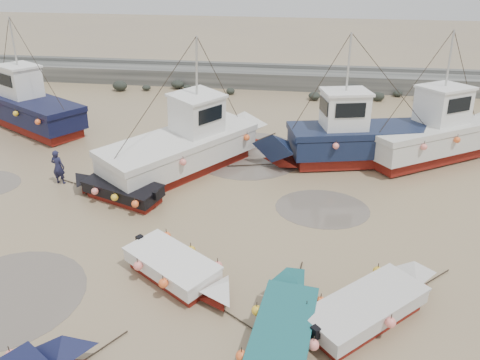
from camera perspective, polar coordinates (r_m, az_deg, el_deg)
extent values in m
plane|color=#978159|center=(16.90, -8.50, -8.78)|extent=(120.00, 120.00, 0.00)
cube|color=slate|center=(36.54, 0.89, 12.33)|extent=(60.00, 2.20, 1.20)
cube|color=slate|center=(37.53, 1.13, 13.85)|extent=(60.00, 0.60, 0.25)
ellipsoid|color=black|center=(33.51, 9.06, 10.10)|extent=(0.84, 0.86, 0.51)
ellipsoid|color=black|center=(35.13, 13.53, 10.57)|extent=(0.98, 1.07, 0.72)
ellipsoid|color=black|center=(35.39, 24.04, 8.98)|extent=(0.78, 0.90, 0.59)
ellipsoid|color=black|center=(36.11, -7.61, 11.50)|extent=(0.99, 0.80, 0.58)
ellipsoid|color=black|center=(35.13, 20.82, 9.30)|extent=(0.54, 0.46, 0.30)
ellipsoid|color=black|center=(34.85, 16.70, 9.83)|extent=(0.61, 0.47, 0.46)
ellipsoid|color=black|center=(35.77, -6.47, 11.20)|extent=(0.61, 0.53, 0.32)
ellipsoid|color=black|center=(35.66, 18.68, 9.96)|extent=(0.67, 0.55, 0.43)
ellipsoid|color=black|center=(36.37, -14.44, 11.07)|extent=(1.09, 0.88, 0.72)
ellipsoid|color=black|center=(36.02, -11.34, 10.99)|extent=(0.65, 0.60, 0.37)
ellipsoid|color=black|center=(34.24, 16.47, 9.73)|extent=(0.88, 0.64, 0.62)
ellipsoid|color=black|center=(34.47, -1.17, 10.78)|extent=(0.64, 0.62, 0.48)
ellipsoid|color=black|center=(35.05, 13.59, 10.26)|extent=(0.55, 0.45, 0.29)
cylinder|color=#62584E|center=(16.58, -26.45, -12.55)|extent=(4.74, 4.74, 0.01)
cylinder|color=#62584E|center=(19.62, 10.00, -3.42)|extent=(3.88, 3.88, 0.01)
cylinder|color=#62584E|center=(24.35, 0.99, 3.22)|extent=(5.88, 5.88, 0.01)
pyramid|color=#101434|center=(12.89, -21.35, -18.46)|extent=(1.86, 1.57, 0.90)
cylinder|color=black|center=(13.82, -17.07, -19.47)|extent=(1.14, 1.69, 0.04)
sphere|color=orange|center=(13.66, -26.12, -18.55)|extent=(0.30, 0.30, 0.30)
cube|color=maroon|center=(13.45, 5.24, -18.93)|extent=(1.57, 3.05, 0.30)
cube|color=#165458|center=(13.18, 5.31, -17.79)|extent=(1.81, 3.29, 0.45)
pyramid|color=#165458|center=(14.32, 6.77, -11.22)|extent=(1.51, 0.88, 0.90)
cube|color=brown|center=(13.07, 5.34, -17.27)|extent=(1.46, 2.76, 0.10)
cube|color=#165458|center=(13.00, 5.36, -16.99)|extent=(1.87, 3.37, 0.07)
cylinder|color=black|center=(15.56, 7.07, -12.10)|extent=(0.28, 1.99, 0.04)
sphere|color=orange|center=(12.37, 0.15, -20.75)|extent=(0.30, 0.30, 0.30)
sphere|color=orange|center=(12.76, 8.91, -19.28)|extent=(0.30, 0.30, 0.30)
sphere|color=orange|center=(13.51, 2.02, -15.69)|extent=(0.30, 0.30, 0.30)
sphere|color=orange|center=(13.97, 9.76, -14.44)|extent=(0.30, 0.30, 0.30)
cube|color=maroon|center=(14.44, 14.91, -16.01)|extent=(3.40, 3.28, 0.30)
cube|color=beige|center=(14.19, 15.09, -14.89)|extent=(3.73, 3.61, 0.45)
pyramid|color=beige|center=(15.40, 20.82, -9.99)|extent=(1.51, 1.55, 0.90)
cube|color=brown|center=(14.09, 15.17, -14.39)|extent=(3.10, 2.99, 0.10)
cube|color=beige|center=(14.03, 15.22, -14.11)|extent=(3.84, 3.71, 0.07)
cube|color=black|center=(12.96, 9.19, -17.97)|extent=(0.28, 0.28, 0.35)
cylinder|color=black|center=(16.60, 22.17, -11.39)|extent=(1.49, 1.39, 0.04)
sphere|color=orange|center=(13.68, 8.13, -15.37)|extent=(0.30, 0.30, 0.30)
sphere|color=orange|center=(13.77, 17.88, -16.32)|extent=(0.30, 0.30, 0.30)
sphere|color=orange|center=(15.47, 16.45, -10.64)|extent=(0.30, 0.30, 0.30)
cube|color=maroon|center=(20.49, -13.88, -1.98)|extent=(3.36, 2.20, 0.30)
cube|color=black|center=(20.32, -14.00, -1.06)|extent=(3.65, 2.48, 0.45)
pyramid|color=black|center=(21.47, -18.19, 1.27)|extent=(1.15, 1.50, 0.90)
cube|color=brown|center=(20.24, -14.05, -0.64)|extent=(3.05, 2.03, 0.10)
cube|color=black|center=(20.20, -14.08, -0.42)|extent=(3.74, 2.55, 0.07)
cube|color=black|center=(19.17, -10.12, -1.82)|extent=(0.25, 0.27, 0.35)
cylinder|color=black|center=(22.48, -19.39, -0.44)|extent=(1.88, 0.76, 0.04)
sphere|color=orange|center=(18.94, -12.58, -2.69)|extent=(0.30, 0.30, 0.30)
sphere|color=orange|center=(20.29, -10.86, -0.42)|extent=(0.30, 0.30, 0.30)
sphere|color=orange|center=(19.61, -14.97, -1.91)|extent=(0.30, 0.30, 0.30)
sphere|color=orange|center=(20.94, -13.15, 0.24)|extent=(0.30, 0.30, 0.30)
sphere|color=orange|center=(20.31, -17.20, -1.17)|extent=(0.30, 0.30, 0.30)
sphere|color=orange|center=(21.63, -15.30, 0.87)|extent=(0.30, 0.30, 0.30)
cube|color=maroon|center=(15.68, -8.21, -11.28)|extent=(3.13, 2.68, 0.30)
cube|color=white|center=(15.45, -8.31, -10.19)|extent=(3.43, 2.98, 0.45)
pyramid|color=white|center=(14.02, -3.22, -12.02)|extent=(1.41, 1.60, 0.90)
cube|color=brown|center=(15.36, -8.35, -9.70)|extent=(2.85, 2.46, 0.10)
cube|color=white|center=(15.30, -8.37, -9.43)|extent=(3.52, 3.07, 0.07)
cube|color=black|center=(16.46, -12.09, -7.24)|extent=(0.27, 0.28, 0.35)
cylinder|color=black|center=(14.19, -0.61, -16.45)|extent=(1.67, 1.16, 0.04)
sphere|color=orange|center=(16.63, -8.90, -6.82)|extent=(0.30, 0.30, 0.30)
sphere|color=orange|center=(15.42, -12.30, -10.21)|extent=(0.30, 0.30, 0.30)
sphere|color=orange|center=(15.82, -5.97, -8.57)|extent=(0.30, 0.30, 0.30)
sphere|color=orange|center=(14.59, -9.30, -12.32)|extent=(0.30, 0.30, 0.30)
sphere|color=orange|center=(15.08, -2.70, -10.47)|extent=(0.30, 0.30, 0.30)
cube|color=maroon|center=(29.97, -23.61, 6.11)|extent=(6.56, 4.96, 0.55)
cube|color=black|center=(29.74, -23.88, 7.46)|extent=(7.15, 5.51, 0.95)
cube|color=brown|center=(29.60, -24.06, 8.39)|extent=(6.96, 5.35, 0.08)
cube|color=black|center=(29.56, -24.11, 8.65)|extent=(7.31, 5.63, 0.30)
cube|color=white|center=(30.12, -25.36, 10.65)|extent=(2.58, 2.46, 1.70)
cube|color=white|center=(29.91, -25.71, 12.31)|extent=(2.78, 2.66, 0.12)
cube|color=black|center=(30.95, -26.38, 11.32)|extent=(0.76, 1.27, 0.68)
cylinder|color=#B7B7B2|center=(29.66, -26.24, 14.83)|extent=(0.10, 0.10, 2.60)
sphere|color=#FF8378|center=(26.75, -23.49, 6.33)|extent=(0.30, 0.30, 0.30)
sphere|color=#FF8378|center=(28.90, -20.11, 8.35)|extent=(0.30, 0.30, 0.30)
sphere|color=#FF8378|center=(28.61, -25.73, 7.13)|extent=(0.30, 0.30, 0.30)
sphere|color=#FF8378|center=(30.71, -22.39, 9.00)|extent=(0.30, 0.30, 0.30)
sphere|color=#FF8378|center=(32.56, -24.43, 9.55)|extent=(0.30, 0.30, 0.30)
cube|color=maroon|center=(22.43, -7.26, 1.60)|extent=(5.94, 6.99, 0.55)
cube|color=silver|center=(22.12, -7.37, 3.36)|extent=(6.56, 7.63, 0.95)
pyramid|color=silver|center=(24.59, 0.43, 7.77)|extent=(2.93, 2.68, 1.40)
cube|color=brown|center=(21.93, -7.45, 4.59)|extent=(6.38, 7.43, 0.08)
cube|color=silver|center=(21.87, -7.47, 4.93)|extent=(6.71, 7.80, 0.30)
cube|color=white|center=(22.15, -5.53, 7.99)|extent=(2.64, 2.68, 1.70)
cube|color=white|center=(21.87, -5.64, 10.25)|extent=(2.86, 2.90, 0.12)
cube|color=black|center=(22.71, -3.59, 9.22)|extent=(1.27, 0.95, 0.68)
cylinder|color=#B7B7B2|center=(21.53, -5.80, 13.72)|extent=(0.10, 0.10, 2.60)
cylinder|color=black|center=(25.99, 2.21, 4.84)|extent=(1.81, 2.45, 0.05)
sphere|color=#FF8378|center=(21.56, -16.02, 2.88)|extent=(0.30, 0.30, 0.30)
sphere|color=#FF8378|center=(20.40, -7.09, 2.37)|extent=(0.30, 0.30, 0.30)
sphere|color=#FF8378|center=(23.60, -7.71, 5.80)|extent=(0.30, 0.30, 0.30)
sphere|color=#FF8378|center=(22.89, 0.70, 5.37)|extent=(0.30, 0.30, 0.30)
cube|color=maroon|center=(24.02, 14.25, 2.72)|extent=(6.64, 3.45, 0.55)
cube|color=#131D38|center=(23.74, 14.45, 4.37)|extent=(7.17, 3.91, 0.95)
pyramid|color=#131D38|center=(22.50, 5.06, 5.81)|extent=(1.94, 2.72, 1.40)
cube|color=brown|center=(23.55, 14.59, 5.53)|extent=(7.00, 3.78, 0.08)
cube|color=#131D38|center=(23.50, 14.63, 5.85)|extent=(7.33, 4.00, 0.30)
cube|color=white|center=(22.90, 12.70, 8.09)|extent=(2.33, 2.13, 1.70)
cube|color=white|center=(22.63, 12.93, 10.27)|extent=(2.52, 2.30, 0.12)
cube|color=black|center=(22.53, 10.26, 8.71)|extent=(0.38, 1.44, 0.68)
cylinder|color=#B7B7B2|center=(22.30, 13.30, 13.62)|extent=(0.10, 0.10, 2.60)
cylinder|color=black|center=(23.00, 2.16, 1.80)|extent=(2.94, 0.72, 0.05)
sphere|color=#FF8378|center=(23.50, 21.82, 3.96)|extent=(0.30, 0.30, 0.30)
sphere|color=#FF8378|center=(25.35, 17.09, 6.34)|extent=(0.30, 0.30, 0.30)
sphere|color=#FF8378|center=(22.63, 16.90, 3.90)|extent=(0.30, 0.30, 0.30)
sphere|color=#FF8378|center=(24.64, 12.38, 6.32)|extent=(0.30, 0.30, 0.30)
sphere|color=#FF8378|center=(21.93, 11.62, 3.80)|extent=(0.30, 0.30, 0.30)
sphere|color=#FF8378|center=(24.09, 7.43, 6.26)|extent=(0.30, 0.30, 0.30)
cube|color=maroon|center=(25.29, 21.39, 2.88)|extent=(6.29, 5.15, 0.55)
cube|color=silver|center=(25.01, 21.68, 4.45)|extent=(6.88, 5.73, 0.95)
cube|color=brown|center=(24.84, 21.88, 5.54)|extent=(6.70, 5.56, 0.08)
cube|color=silver|center=(24.79, 21.93, 5.84)|extent=(7.03, 5.85, 0.30)
cube|color=white|center=(25.12, 23.74, 8.13)|extent=(2.70, 2.67, 1.70)
cube|color=white|center=(24.88, 24.12, 10.11)|extent=(2.92, 2.88, 0.12)
cube|color=black|center=(25.80, 25.41, 8.86)|extent=(0.90, 1.38, 0.68)
cylinder|color=#B7B7B2|center=(24.58, 24.72, 13.12)|extent=(0.10, 0.10, 2.60)
sphere|color=#FF8378|center=(24.21, 15.09, 5.64)|extent=(0.30, 0.30, 0.30)
sphere|color=#FF8378|center=(22.90, 21.62, 3.41)|extent=(0.30, 0.30, 0.30)
sphere|color=#FF8378|center=(25.51, 18.71, 6.22)|extent=(0.30, 0.30, 0.30)
sphere|color=#FF8378|center=(24.36, 25.05, 4.11)|extent=(0.30, 0.30, 0.30)
sphere|color=#FF8378|center=(26.90, 21.98, 6.72)|extent=(0.30, 0.30, 0.30)
imported|color=#1C1C38|center=(22.85, -20.97, -0.35)|extent=(0.60, 0.41, 1.62)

